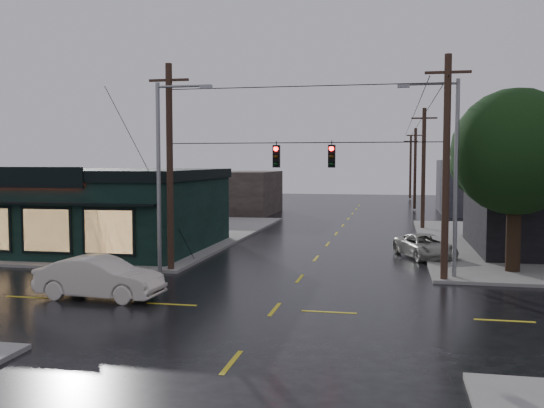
% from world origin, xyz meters
% --- Properties ---
extents(ground_plane, '(160.00, 160.00, 0.00)m').
position_xyz_m(ground_plane, '(0.00, 0.00, 0.00)').
color(ground_plane, black).
extents(sidewalk_nw, '(28.00, 28.00, 0.15)m').
position_xyz_m(sidewalk_nw, '(-20.00, 20.00, 0.07)').
color(sidewalk_nw, gray).
rests_on(sidewalk_nw, ground).
extents(pizza_shop, '(16.30, 12.34, 4.90)m').
position_xyz_m(pizza_shop, '(-15.00, 12.94, 2.56)').
color(pizza_shop, black).
rests_on(pizza_shop, ground).
extents(corner_tree, '(6.06, 6.06, 8.78)m').
position_xyz_m(corner_tree, '(9.90, 9.20, 5.86)').
color(corner_tree, black).
rests_on(corner_tree, ground).
extents(utility_pole_nw, '(2.00, 0.32, 10.15)m').
position_xyz_m(utility_pole_nw, '(-6.50, 6.50, 0.00)').
color(utility_pole_nw, black).
rests_on(utility_pole_nw, ground).
extents(utility_pole_ne, '(2.00, 0.32, 10.15)m').
position_xyz_m(utility_pole_ne, '(6.50, 6.50, 0.00)').
color(utility_pole_ne, black).
rests_on(utility_pole_ne, ground).
extents(utility_pole_far_a, '(2.00, 0.32, 9.65)m').
position_xyz_m(utility_pole_far_a, '(6.50, 28.00, 0.00)').
color(utility_pole_far_a, black).
rests_on(utility_pole_far_a, ground).
extents(utility_pole_far_b, '(2.00, 0.32, 9.15)m').
position_xyz_m(utility_pole_far_b, '(6.50, 48.00, 0.00)').
color(utility_pole_far_b, black).
rests_on(utility_pole_far_b, ground).
extents(utility_pole_far_c, '(2.00, 0.32, 9.15)m').
position_xyz_m(utility_pole_far_c, '(6.50, 68.00, 0.00)').
color(utility_pole_far_c, black).
rests_on(utility_pole_far_c, ground).
extents(span_signal_assembly, '(13.00, 0.48, 1.23)m').
position_xyz_m(span_signal_assembly, '(0.10, 6.50, 5.70)').
color(span_signal_assembly, black).
rests_on(span_signal_assembly, ground).
extents(streetlight_nw, '(5.40, 0.30, 9.15)m').
position_xyz_m(streetlight_nw, '(-6.80, 5.80, 0.00)').
color(streetlight_nw, gray).
rests_on(streetlight_nw, ground).
extents(streetlight_ne, '(5.40, 0.30, 9.15)m').
position_xyz_m(streetlight_ne, '(7.00, 7.20, 0.00)').
color(streetlight_ne, gray).
rests_on(streetlight_ne, ground).
extents(bg_building_west, '(12.00, 10.00, 4.40)m').
position_xyz_m(bg_building_west, '(-14.00, 40.00, 2.20)').
color(bg_building_west, '#2E2521').
rests_on(bg_building_west, ground).
extents(bg_building_east, '(14.00, 12.00, 5.60)m').
position_xyz_m(bg_building_east, '(16.00, 45.00, 2.80)').
color(bg_building_east, '#2B2B31').
rests_on(bg_building_east, ground).
extents(sedan_cream, '(5.13, 2.05, 1.66)m').
position_xyz_m(sedan_cream, '(-7.16, 0.42, 0.83)').
color(sedan_cream, beige).
rests_on(sedan_cream, ground).
extents(suv_silver, '(3.85, 5.29, 1.34)m').
position_xyz_m(suv_silver, '(6.00, 13.41, 0.67)').
color(suv_silver, '#A09F93').
rests_on(suv_silver, ground).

